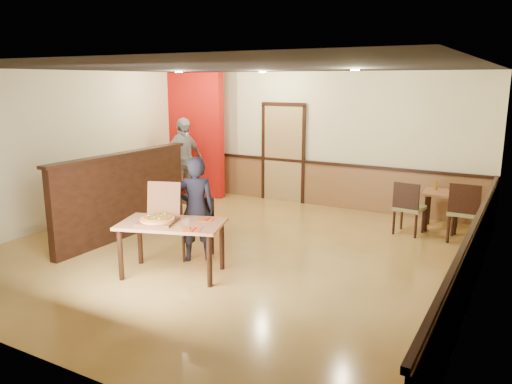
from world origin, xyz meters
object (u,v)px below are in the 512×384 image
at_px(diner_chair, 199,225).
at_px(passerby, 183,160).
at_px(condiment, 436,186).
at_px(main_table, 172,230).
at_px(pizza_box, 159,217).
at_px(diner, 196,209).
at_px(side_chair_right, 465,210).
at_px(side_table, 442,201).
at_px(side_chair_left, 408,206).

relative_size(diner_chair, passerby, 0.49).
bearing_deg(condiment, main_table, -122.87).
bearing_deg(pizza_box, diner_chair, 65.19).
bearing_deg(diner_chair, condiment, 26.35).
bearing_deg(passerby, diner, -130.53).
xyz_separation_m(diner_chair, condiment, (2.80, 3.40, 0.27)).
xyz_separation_m(side_chair_right, condiment, (-0.60, 0.74, 0.20)).
bearing_deg(side_chair_right, side_table, -53.35).
relative_size(side_chair_right, side_table, 1.44).
height_order(passerby, pizza_box, passerby).
height_order(pizza_box, condiment, pizza_box).
height_order(main_table, diner, diner).
relative_size(side_chair_right, passerby, 0.55).
bearing_deg(diner, side_table, -168.23).
height_order(side_chair_left, side_table, side_chair_left).
xyz_separation_m(side_chair_left, pizza_box, (-2.56, -3.49, 0.30)).
xyz_separation_m(diner_chair, diner, (0.05, -0.14, 0.29)).
distance_m(diner_chair, side_table, 4.42).
height_order(diner_chair, diner, diner).
distance_m(side_chair_left, side_table, 0.77).
height_order(main_table, passerby, passerby).
relative_size(side_chair_left, diner, 0.60).
relative_size(main_table, diner_chair, 1.75).
bearing_deg(side_table, diner, -130.23).
height_order(side_table, condiment, condiment).
xyz_separation_m(side_chair_right, side_table, (-0.45, 0.63, -0.03)).
relative_size(side_chair_left, passerby, 0.51).
distance_m(side_chair_left, side_chair_right, 0.91).
distance_m(main_table, side_chair_left, 4.18).
bearing_deg(side_chair_right, side_chair_left, 0.60).
distance_m(side_table, passerby, 5.36).
height_order(side_chair_right, passerby, passerby).
bearing_deg(passerby, main_table, -135.42).
xyz_separation_m(diner, passerby, (-2.42, 2.87, 0.14)).
relative_size(side_table, diner, 0.45).
bearing_deg(main_table, side_chair_right, 27.58).
bearing_deg(side_chair_left, main_table, 61.55).
bearing_deg(condiment, passerby, -172.65).
relative_size(side_chair_left, side_table, 1.33).
distance_m(side_chair_left, condiment, 0.83).
distance_m(main_table, passerby, 4.30).
bearing_deg(side_chair_right, main_table, 47.16).
distance_m(side_table, condiment, 0.30).
relative_size(diner_chair, side_table, 1.27).
xyz_separation_m(passerby, condiment, (5.17, 0.67, -0.16)).
relative_size(side_chair_right, diner, 0.65).
xyz_separation_m(side_table, diner, (-2.90, -3.42, 0.26)).
xyz_separation_m(side_table, pizza_box, (-3.01, -4.11, 0.29)).
height_order(side_chair_left, side_chair_right, side_chair_right).
xyz_separation_m(main_table, pizza_box, (-0.17, -0.06, 0.17)).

